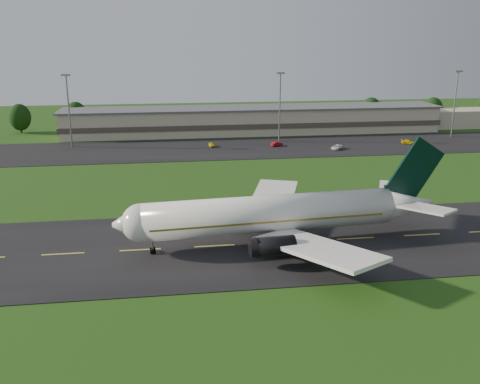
{
  "coord_description": "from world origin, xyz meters",
  "views": [
    {
      "loc": [
        -28.71,
        -74.42,
        30.35
      ],
      "look_at": [
        -17.01,
        8.0,
        6.0
      ],
      "focal_mm": 40.0,
      "sensor_mm": 36.0,
      "label": 1
    }
  ],
  "objects": [
    {
      "name": "service_vehicle_b",
      "position": [
        2.77,
        72.85,
        0.72
      ],
      "size": [
        3.9,
        3.0,
        1.24
      ],
      "primitive_type": "imported",
      "rotation": [
        0.0,
        0.0,
        2.09
      ],
      "color": "maroon",
      "rests_on": "apron"
    },
    {
      "name": "taxiway",
      "position": [
        0.0,
        0.0,
        0.05
      ],
      "size": [
        220.0,
        30.0,
        0.1
      ],
      "primitive_type": "cube",
      "color": "black",
      "rests_on": "ground"
    },
    {
      "name": "service_vehicle_a",
      "position": [
        -15.69,
        74.56,
        0.68
      ],
      "size": [
        1.87,
        3.59,
        1.17
      ],
      "primitive_type": "imported",
      "rotation": [
        0.0,
        0.0,
        0.15
      ],
      "color": "#D7C70C",
      "rests_on": "apron"
    },
    {
      "name": "light_mast_west",
      "position": [
        -55.0,
        80.0,
        12.74
      ],
      "size": [
        2.4,
        1.2,
        20.35
      ],
      "color": "gray",
      "rests_on": "ground"
    },
    {
      "name": "airliner",
      "position": [
        -12.83,
        0.07,
        4.66
      ],
      "size": [
        51.29,
        42.05,
        15.57
      ],
      "rotation": [
        0.0,
        0.0,
        0.08
      ],
      "color": "white",
      "rests_on": "ground"
    },
    {
      "name": "light_mast_east",
      "position": [
        60.0,
        80.0,
        12.74
      ],
      "size": [
        2.4,
        1.2,
        20.35
      ],
      "color": "gray",
      "rests_on": "ground"
    },
    {
      "name": "tree_line",
      "position": [
        31.87,
        105.79,
        5.1
      ],
      "size": [
        198.6,
        9.19,
        9.93
      ],
      "color": "black",
      "rests_on": "ground"
    },
    {
      "name": "service_vehicle_c",
      "position": [
        18.44,
        66.04,
        0.72
      ],
      "size": [
        4.54,
        4.73,
        1.25
      ],
      "primitive_type": "imported",
      "rotation": [
        0.0,
        0.0,
        -0.73
      ],
      "color": "white",
      "rests_on": "apron"
    },
    {
      "name": "service_vehicle_d",
      "position": [
        41.45,
        70.55,
        0.7
      ],
      "size": [
        4.38,
        3.67,
        1.2
      ],
      "primitive_type": "imported",
      "rotation": [
        0.0,
        0.0,
        0.99
      ],
      "color": "gold",
      "rests_on": "apron"
    },
    {
      "name": "terminal",
      "position": [
        6.4,
        96.18,
        3.99
      ],
      "size": [
        145.0,
        16.0,
        8.4
      ],
      "color": "#BCAE8F",
      "rests_on": "ground"
    },
    {
      "name": "apron",
      "position": [
        0.0,
        72.0,
        0.05
      ],
      "size": [
        260.0,
        30.0,
        0.1
      ],
      "primitive_type": "cube",
      "color": "black",
      "rests_on": "ground"
    },
    {
      "name": "light_mast_centre",
      "position": [
        5.0,
        80.0,
        12.74
      ],
      "size": [
        2.4,
        1.2,
        20.35
      ],
      "color": "gray",
      "rests_on": "ground"
    },
    {
      "name": "ground",
      "position": [
        0.0,
        0.0,
        0.0
      ],
      "size": [
        360.0,
        360.0,
        0.0
      ],
      "primitive_type": "plane",
      "color": "#1A4110",
      "rests_on": "ground"
    }
  ]
}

